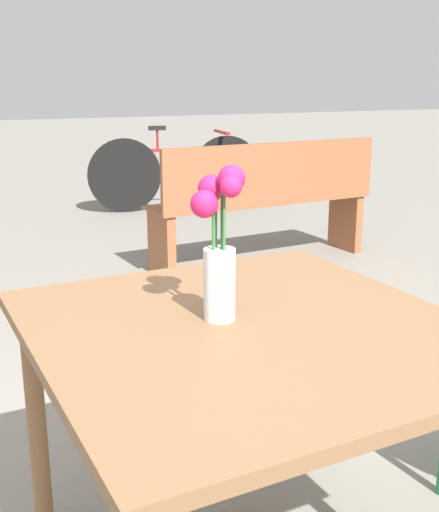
# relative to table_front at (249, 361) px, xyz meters

# --- Properties ---
(table_front) EXTENTS (0.96, 1.00, 0.73)m
(table_front) POSITION_rel_table_front_xyz_m (0.00, 0.00, 0.00)
(table_front) COLOR brown
(table_front) RESTS_ON ground_plane
(flower_vase) EXTENTS (0.12, 0.13, 0.35)m
(flower_vase) POSITION_rel_table_front_xyz_m (-0.05, 0.06, 0.25)
(flower_vase) COLOR silver
(flower_vase) RESTS_ON table_front
(bench_near) EXTENTS (1.65, 0.46, 0.85)m
(bench_near) POSITION_rel_table_front_xyz_m (1.50, 2.59, -0.18)
(bench_near) COLOR brown
(bench_near) RESTS_ON ground_plane
(bicycle) EXTENTS (1.72, 0.44, 0.82)m
(bicycle) POSITION_rel_table_front_xyz_m (1.68, 4.69, -0.27)
(bicycle) COLOR black
(bicycle) RESTS_ON ground_plane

